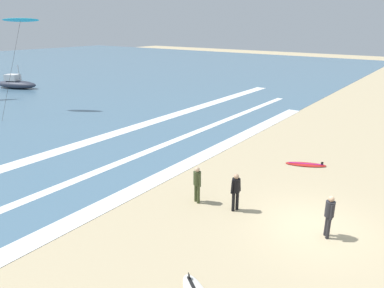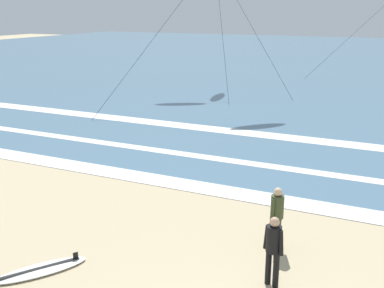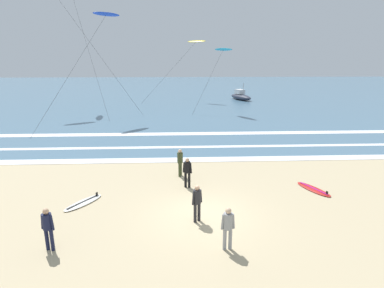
# 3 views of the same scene
# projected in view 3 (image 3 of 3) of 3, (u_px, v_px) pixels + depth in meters

# --- Properties ---
(ground_plane) EXTENTS (160.00, 160.00, 0.00)m
(ground_plane) POSITION_uv_depth(u_px,v_px,m) (202.00, 215.00, 13.60)
(ground_plane) COLOR tan
(ocean_surface) EXTENTS (140.00, 90.00, 0.01)m
(ocean_surface) POSITION_uv_depth(u_px,v_px,m) (182.00, 91.00, 63.84)
(ocean_surface) COLOR slate
(ocean_surface) RESTS_ON ground
(wave_foam_shoreline) EXTENTS (37.45, 1.01, 0.01)m
(wave_foam_shoreline) POSITION_uv_depth(u_px,v_px,m) (177.00, 160.00, 20.84)
(wave_foam_shoreline) COLOR white
(wave_foam_shoreline) RESTS_ON ocean_surface
(wave_foam_mid_break) EXTENTS (43.69, 0.59, 0.01)m
(wave_foam_mid_break) POSITION_uv_depth(u_px,v_px,m) (191.00, 147.00, 23.84)
(wave_foam_mid_break) COLOR white
(wave_foam_mid_break) RESTS_ON ocean_surface
(wave_foam_outer_break) EXTENTS (48.72, 1.10, 0.01)m
(wave_foam_outer_break) POSITION_uv_depth(u_px,v_px,m) (212.00, 133.00, 28.05)
(wave_foam_outer_break) COLOR white
(wave_foam_outer_break) RESTS_ON ocean_surface
(surfer_mid_group) EXTENTS (0.51, 0.32, 1.60)m
(surfer_mid_group) POSITION_uv_depth(u_px,v_px,m) (187.00, 170.00, 16.23)
(surfer_mid_group) COLOR black
(surfer_mid_group) RESTS_ON ground
(surfer_left_far) EXTENTS (0.47, 0.36, 1.60)m
(surfer_left_far) POSITION_uv_depth(u_px,v_px,m) (197.00, 200.00, 12.82)
(surfer_left_far) COLOR #232328
(surfer_left_far) RESTS_ON ground
(surfer_left_near) EXTENTS (0.51, 0.32, 1.60)m
(surfer_left_near) POSITION_uv_depth(u_px,v_px,m) (48.00, 225.00, 10.89)
(surfer_left_near) COLOR #141938
(surfer_left_near) RESTS_ON ground
(surfer_background_far) EXTENTS (0.51, 0.32, 1.60)m
(surfer_background_far) POSITION_uv_depth(u_px,v_px,m) (228.00, 225.00, 10.92)
(surfer_background_far) COLOR gray
(surfer_background_far) RESTS_ON ground
(surfer_right_near) EXTENTS (0.32, 0.51, 1.60)m
(surfer_right_near) POSITION_uv_depth(u_px,v_px,m) (180.00, 160.00, 17.79)
(surfer_right_near) COLOR #384223
(surfer_right_near) RESTS_ON ground
(surfboard_right_spare) EXTENTS (1.68, 2.07, 0.25)m
(surfboard_right_spare) POSITION_uv_depth(u_px,v_px,m) (83.00, 203.00, 14.65)
(surfboard_right_spare) COLOR silver
(surfboard_right_spare) RESTS_ON ground
(surfboard_left_pile) EXTENTS (1.42, 2.16, 0.25)m
(surfboard_left_pile) POSITION_uv_depth(u_px,v_px,m) (314.00, 189.00, 16.14)
(surfboard_left_pile) COLOR red
(surfboard_left_pile) RESTS_ON ground
(kite_yellow_high_left) EXTENTS (9.80, 4.57, 9.08)m
(kite_yellow_high_left) POSITION_uv_depth(u_px,v_px,m) (196.00, 42.00, 47.47)
(kite_yellow_high_left) COLOR yellow
(kite_yellow_high_left) RESTS_ON ground
(kite_blue_mid_center) EXTENTS (6.66, 10.02, 10.99)m
(kite_blue_mid_center) POSITION_uv_depth(u_px,v_px,m) (106.00, 15.00, 32.03)
(kite_blue_mid_center) COLOR blue
(kite_blue_mid_center) RESTS_ON ground
(kite_cyan_far_left) EXTENTS (4.91, 3.49, 7.66)m
(kite_cyan_far_left) POSITION_uv_depth(u_px,v_px,m) (223.00, 50.00, 37.15)
(kite_cyan_far_left) COLOR #23A8C6
(kite_cyan_far_left) RESTS_ON ground
(offshore_boat) EXTENTS (3.39, 5.47, 2.70)m
(offshore_boat) POSITION_uv_depth(u_px,v_px,m) (241.00, 96.00, 50.16)
(offshore_boat) COLOR #2D3342
(offshore_boat) RESTS_ON ground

